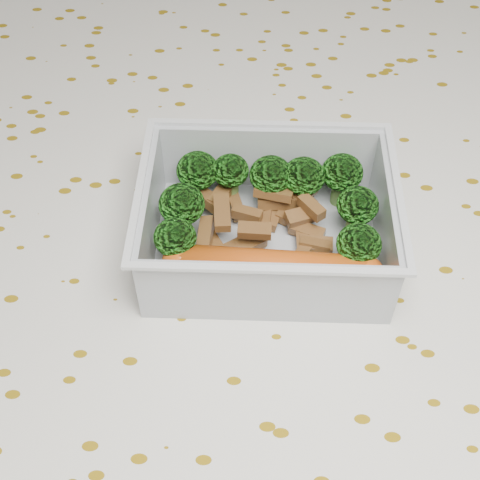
{
  "coord_description": "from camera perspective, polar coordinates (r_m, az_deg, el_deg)",
  "views": [
    {
      "loc": [
        0.0,
        -0.29,
        1.13
      ],
      "look_at": [
        -0.01,
        0.0,
        0.78
      ],
      "focal_mm": 50.0,
      "sensor_mm": 36.0,
      "label": 1
    }
  ],
  "objects": [
    {
      "name": "dining_table",
      "position": [
        0.55,
        0.65,
        -7.72
      ],
      "size": [
        1.4,
        0.9,
        0.75
      ],
      "color": "brown",
      "rests_on": "ground"
    },
    {
      "name": "broccoli_florets",
      "position": [
        0.47,
        2.4,
        3.78
      ],
      "size": [
        0.15,
        0.1,
        0.04
      ],
      "color": "#608C3F",
      "rests_on": "lunch_container"
    },
    {
      "name": "tablecloth",
      "position": [
        0.5,
        0.7,
        -4.67
      ],
      "size": [
        1.46,
        0.96,
        0.19
      ],
      "color": "silver",
      "rests_on": "dining_table"
    },
    {
      "name": "lunch_container",
      "position": [
        0.47,
        2.31,
        0.99
      ],
      "size": [
        0.18,
        0.14,
        0.06
      ],
      "color": "silver",
      "rests_on": "tablecloth"
    },
    {
      "name": "sausage",
      "position": [
        0.44,
        2.78,
        -2.49
      ],
      "size": [
        0.15,
        0.03,
        0.03
      ],
      "color": "#BB4A11",
      "rests_on": "lunch_container"
    },
    {
      "name": "meat_pile",
      "position": [
        0.48,
        2.32,
        1.71
      ],
      "size": [
        0.1,
        0.07,
        0.03
      ],
      "color": "brown",
      "rests_on": "lunch_container"
    }
  ]
}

